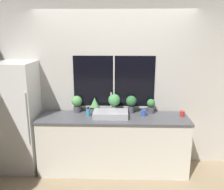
# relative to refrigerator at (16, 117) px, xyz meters

# --- Properties ---
(ground_plane) EXTENTS (14.00, 14.00, 0.00)m
(ground_plane) POSITION_rel_refrigerator_xyz_m (1.54, -0.34, -0.86)
(ground_plane) COLOR #937F60
(wall_back) EXTENTS (8.00, 0.09, 2.70)m
(wall_back) POSITION_rel_refrigerator_xyz_m (1.54, 0.31, 0.49)
(wall_back) COLOR #BCB7AD
(wall_back) RESTS_ON ground_plane
(wall_left) EXTENTS (0.06, 7.00, 2.70)m
(wall_left) POSITION_rel_refrigerator_xyz_m (-0.61, 1.16, 0.49)
(wall_left) COLOR #BCB7AD
(wall_left) RESTS_ON ground_plane
(counter) EXTENTS (2.31, 0.60, 0.89)m
(counter) POSITION_rel_refrigerator_xyz_m (1.54, -0.05, -0.42)
(counter) COLOR silver
(counter) RESTS_ON ground_plane
(refrigerator) EXTENTS (0.67, 0.65, 1.73)m
(refrigerator) POSITION_rel_refrigerator_xyz_m (0.00, 0.00, 0.00)
(refrigerator) COLOR silver
(refrigerator) RESTS_ON ground_plane
(sink) EXTENTS (0.53, 0.38, 0.34)m
(sink) POSITION_rel_refrigerator_xyz_m (1.50, -0.04, 0.08)
(sink) COLOR #ADADB2
(sink) RESTS_ON counter
(potted_plant_far_left) EXTENTS (0.17, 0.17, 0.27)m
(potted_plant_far_left) POSITION_rel_refrigerator_xyz_m (0.94, 0.17, 0.19)
(potted_plant_far_left) COLOR #4C4C51
(potted_plant_far_left) RESTS_ON counter
(potted_plant_left) EXTENTS (0.14, 0.14, 0.25)m
(potted_plant_left) POSITION_rel_refrigerator_xyz_m (1.23, 0.17, 0.17)
(potted_plant_left) COLOR #4C4C51
(potted_plant_left) RESTS_ON counter
(potted_plant_center) EXTENTS (0.19, 0.19, 0.31)m
(potted_plant_center) POSITION_rel_refrigerator_xyz_m (1.54, 0.17, 0.22)
(potted_plant_center) COLOR #4C4C51
(potted_plant_center) RESTS_ON counter
(potted_plant_right) EXTENTS (0.17, 0.17, 0.28)m
(potted_plant_right) POSITION_rel_refrigerator_xyz_m (1.82, 0.17, 0.20)
(potted_plant_right) COLOR #4C4C51
(potted_plant_right) RESTS_ON counter
(potted_plant_far_right) EXTENTS (0.13, 0.13, 0.23)m
(potted_plant_far_right) POSITION_rel_refrigerator_xyz_m (2.13, 0.17, 0.15)
(potted_plant_far_right) COLOR #4C4C51
(potted_plant_far_right) RESTS_ON counter
(soap_bottle) EXTENTS (0.07, 0.07, 0.14)m
(soap_bottle) POSITION_rel_refrigerator_xyz_m (1.15, -0.01, 0.09)
(soap_bottle) COLOR teal
(soap_bottle) RESTS_ON counter
(mug_blue) EXTENTS (0.08, 0.08, 0.10)m
(mug_blue) POSITION_rel_refrigerator_xyz_m (2.01, 0.03, 0.08)
(mug_blue) COLOR #3351AD
(mug_blue) RESTS_ON counter
(mug_red) EXTENTS (0.07, 0.07, 0.08)m
(mug_red) POSITION_rel_refrigerator_xyz_m (2.60, 0.02, 0.07)
(mug_red) COLOR #B72D28
(mug_red) RESTS_ON counter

